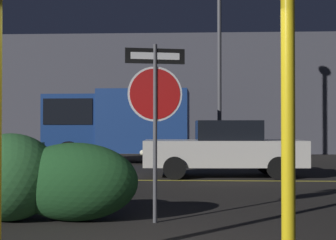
{
  "coord_description": "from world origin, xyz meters",
  "views": [
    {
      "loc": [
        0.38,
        -4.36,
        1.37
      ],
      "look_at": [
        0.01,
        4.23,
        1.5
      ],
      "focal_mm": 50.0,
      "sensor_mm": 36.0,
      "label": 1
    }
  ],
  "objects": [
    {
      "name": "yellow_pole_right",
      "position": [
        1.33,
        0.12,
        1.56
      ],
      "size": [
        0.13,
        0.13,
        3.12
      ],
      "primitive_type": "cylinder",
      "color": "yellow",
      "rests_on": "ground_plane"
    },
    {
      "name": "hedge_bush_1",
      "position": [
        -2.22,
        2.37,
        0.64
      ],
      "size": [
        1.44,
        1.18,
        1.28
      ],
      "primitive_type": "ellipsoid",
      "color": "#2D6633",
      "rests_on": "ground_plane"
    },
    {
      "name": "delivery_truck",
      "position": [
        -2.45,
        13.66,
        1.57
      ],
      "size": [
        5.49,
        2.74,
        2.77
      ],
      "rotation": [
        0.0,
        0.0,
        1.54
      ],
      "color": "navy",
      "rests_on": "ground_plane"
    },
    {
      "name": "building_backdrop",
      "position": [
        2.3,
        20.68,
        3.06
      ],
      "size": [
        28.21,
        3.12,
        6.11
      ],
      "primitive_type": "cube",
      "color": "#4C4C56",
      "rests_on": "ground_plane"
    },
    {
      "name": "passing_car_2",
      "position": [
        1.37,
        8.61,
        0.76
      ],
      "size": [
        4.49,
        1.9,
        1.54
      ],
      "rotation": [
        0.0,
        0.0,
        1.6
      ],
      "color": "silver",
      "rests_on": "ground_plane"
    },
    {
      "name": "stop_sign",
      "position": [
        -0.1,
        2.33,
        1.8
      ],
      "size": [
        0.85,
        0.2,
        2.56
      ],
      "rotation": [
        0.0,
        0.0,
        0.21
      ],
      "color": "#4C4C51",
      "rests_on": "ground_plane"
    },
    {
      "name": "street_lamp",
      "position": [
        1.58,
        13.79,
        4.89
      ],
      "size": [
        0.43,
        0.43,
        7.88
      ],
      "color": "#4C4C51",
      "rests_on": "ground_plane"
    },
    {
      "name": "hedge_bush_2",
      "position": [
        -1.27,
        2.41,
        0.57
      ],
      "size": [
        1.86,
        0.97,
        1.14
      ],
      "primitive_type": "ellipsoid",
      "color": "#1E4C23",
      "rests_on": "ground_plane"
    },
    {
      "name": "road_center_stripe",
      "position": [
        0.0,
        7.58,
        0.0
      ],
      "size": [
        34.07,
        0.12,
        0.01
      ],
      "primitive_type": "cube",
      "color": "gold",
      "rests_on": "ground_plane"
    }
  ]
}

